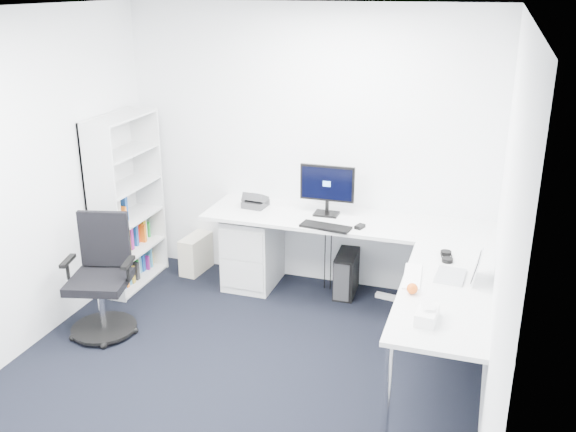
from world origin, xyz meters
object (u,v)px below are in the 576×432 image
(bookshelf, at_px, (127,202))
(laptop, at_px, (451,264))
(l_desk, at_px, (343,276))
(monitor, at_px, (327,190))
(task_chair, at_px, (99,279))

(bookshelf, distance_m, laptop, 3.19)
(l_desk, distance_m, laptop, 1.23)
(bookshelf, xyz_separation_m, monitor, (1.90, 0.36, 0.21))
(task_chair, relative_size, monitor, 2.03)
(bookshelf, bearing_deg, l_desk, -1.32)
(monitor, distance_m, laptop, 1.58)
(l_desk, bearing_deg, bookshelf, 178.68)
(bookshelf, height_order, monitor, bookshelf)
(task_chair, xyz_separation_m, monitor, (1.62, 1.32, 0.54))
(bookshelf, height_order, task_chair, bookshelf)
(monitor, xyz_separation_m, laptop, (1.21, -1.01, -0.14))
(l_desk, bearing_deg, task_chair, -154.23)
(l_desk, relative_size, task_chair, 2.69)
(l_desk, relative_size, laptop, 9.18)
(task_chair, relative_size, laptop, 3.41)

